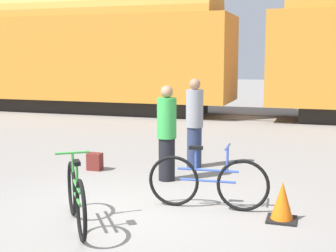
% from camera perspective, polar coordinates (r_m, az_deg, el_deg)
% --- Properties ---
extents(ground_plane, '(80.00, 80.00, 0.00)m').
position_cam_1_polar(ground_plane, '(6.83, -3.77, -10.54)').
color(ground_plane, gray).
extents(freight_train, '(29.14, 2.88, 5.11)m').
position_cam_1_polar(freight_train, '(17.25, 10.04, 9.86)').
color(freight_train, black).
rests_on(freight_train, ground_plane).
extents(rail_near, '(41.14, 0.07, 0.01)m').
position_cam_1_polar(rail_near, '(16.68, 9.47, 0.72)').
color(rail_near, '#4C4238').
rests_on(rail_near, ground_plane).
extents(rail_far, '(41.14, 0.07, 0.01)m').
position_cam_1_polar(rail_far, '(18.09, 10.14, 1.30)').
color(rail_far, '#4C4238').
rests_on(rail_far, ground_plane).
extents(bicycle_green, '(1.07, 1.47, 0.96)m').
position_cam_1_polar(bicycle_green, '(6.29, -11.14, -8.50)').
color(bicycle_green, black).
rests_on(bicycle_green, ground_plane).
extents(bicycle_blue, '(1.79, 0.46, 0.96)m').
position_cam_1_polar(bicycle_blue, '(6.92, 4.86, -6.79)').
color(bicycle_blue, black).
rests_on(bicycle_blue, ground_plane).
extents(person_in_grey, '(0.35, 0.35, 1.79)m').
position_cam_1_polar(person_in_grey, '(9.38, 3.25, 0.36)').
color(person_in_grey, '#283351').
rests_on(person_in_grey, ground_plane).
extents(person_in_green, '(0.35, 0.35, 1.72)m').
position_cam_1_polar(person_in_green, '(8.36, -0.15, -0.90)').
color(person_in_green, black).
rests_on(person_in_green, ground_plane).
extents(backpack, '(0.28, 0.20, 0.34)m').
position_cam_1_polar(backpack, '(9.35, -8.91, -4.31)').
color(backpack, maroon).
rests_on(backpack, ground_plane).
extents(traffic_cone, '(0.40, 0.40, 0.55)m').
position_cam_1_polar(traffic_cone, '(6.62, 13.75, -9.06)').
color(traffic_cone, black).
rests_on(traffic_cone, ground_plane).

